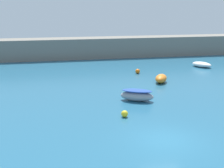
# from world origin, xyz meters

# --- Properties ---
(ground_plane) EXTENTS (120.00, 120.00, 0.20)m
(ground_plane) POSITION_xyz_m (0.00, 0.00, -0.10)
(ground_plane) COLOR #235B7A
(harbor_breakwater) EXTENTS (47.36, 3.51, 2.95)m
(harbor_breakwater) POSITION_xyz_m (0.00, 29.90, 1.48)
(harbor_breakwater) COLOR slate
(harbor_breakwater) RESTS_ON ground_plane
(open_tender_yellow) EXTENTS (2.56, 2.96, 0.67)m
(open_tender_yellow) POSITION_xyz_m (12.50, 19.83, 0.34)
(open_tender_yellow) COLOR white
(open_tender_yellow) RESTS_ON ground_plane
(rowboat_with_red_cover) EXTENTS (2.99, 2.24, 0.98)m
(rowboat_with_red_cover) POSITION_xyz_m (0.46, 7.76, 0.49)
(rowboat_with_red_cover) COLOR gray
(rowboat_with_red_cover) RESTS_ON ground_plane
(fishing_dinghy_green) EXTENTS (2.05, 2.46, 0.85)m
(fishing_dinghy_green) POSITION_xyz_m (4.60, 13.24, 0.43)
(fishing_dinghy_green) COLOR orange
(fishing_dinghy_green) RESTS_ON ground_plane
(mooring_buoy_orange) EXTENTS (0.54, 0.54, 0.54)m
(mooring_buoy_orange) POSITION_xyz_m (3.44, 17.83, 0.27)
(mooring_buoy_orange) COLOR orange
(mooring_buoy_orange) RESTS_ON ground_plane
(mooring_buoy_yellow) EXTENTS (0.49, 0.49, 0.49)m
(mooring_buoy_yellow) POSITION_xyz_m (-1.47, 4.23, 0.25)
(mooring_buoy_yellow) COLOR yellow
(mooring_buoy_yellow) RESTS_ON ground_plane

